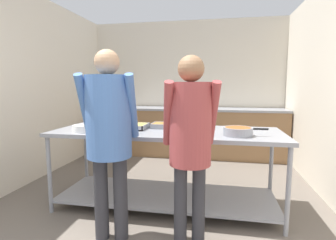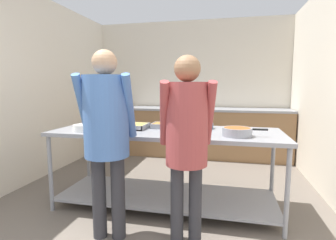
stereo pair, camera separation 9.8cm
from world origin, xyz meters
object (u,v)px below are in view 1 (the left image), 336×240
at_px(serving_tray_roast, 127,126).
at_px(broccoli_bowl, 203,125).
at_px(serving_tray_vegetables, 171,126).
at_px(guest_serving_left, 109,126).
at_px(plate_stack, 83,128).
at_px(water_bottle, 184,100).
at_px(guest_serving_right, 190,132).
at_px(sauce_pan, 238,131).

bearing_deg(serving_tray_roast, broccoli_bowl, 12.00).
distance_m(serving_tray_vegetables, guest_serving_left, 0.97).
xyz_separation_m(broccoli_bowl, guest_serving_left, (-0.74, -0.93, 0.10)).
distance_m(broccoli_bowl, guest_serving_left, 1.20).
bearing_deg(plate_stack, guest_serving_left, -43.03).
bearing_deg(water_bottle, plate_stack, -105.68).
bearing_deg(guest_serving_right, water_bottle, 98.52).
bearing_deg(plate_stack, guest_serving_right, -21.00).
height_order(broccoli_bowl, water_bottle, water_bottle).
bearing_deg(water_bottle, guest_serving_right, -81.48).
xyz_separation_m(broccoli_bowl, guest_serving_right, (-0.05, -0.93, 0.07)).
bearing_deg(sauce_pan, plate_stack, -177.24).
height_order(plate_stack, guest_serving_left, guest_serving_left).
distance_m(serving_tray_roast, serving_tray_vegetables, 0.51).
xyz_separation_m(plate_stack, sauce_pan, (1.60, 0.08, 0.01)).
bearing_deg(plate_stack, water_bottle, 74.32).
xyz_separation_m(serving_tray_vegetables, sauce_pan, (0.73, -0.35, 0.02)).
bearing_deg(serving_tray_vegetables, plate_stack, -153.74).
distance_m(serving_tray_vegetables, water_bottle, 2.18).
height_order(serving_tray_roast, serving_tray_vegetables, same).
xyz_separation_m(sauce_pan, water_bottle, (-0.87, 2.52, 0.16)).
relative_size(plate_stack, serving_tray_vegetables, 0.51).
distance_m(plate_stack, water_bottle, 2.71).
bearing_deg(serving_tray_roast, serving_tray_vegetables, 16.01).
bearing_deg(broccoli_bowl, serving_tray_vegetables, -173.47).
height_order(plate_stack, serving_tray_vegetables, plate_stack).
height_order(guest_serving_right, water_bottle, guest_serving_right).
xyz_separation_m(plate_stack, guest_serving_left, (0.50, -0.46, 0.11)).
bearing_deg(guest_serving_right, sauce_pan, 52.36).
bearing_deg(water_bottle, serving_tray_roast, -98.59).
bearing_deg(serving_tray_vegetables, water_bottle, 93.68).
height_order(serving_tray_roast, water_bottle, water_bottle).
xyz_separation_m(serving_tray_vegetables, guest_serving_right, (0.32, -0.89, 0.09)).
relative_size(serving_tray_roast, guest_serving_right, 0.29).
xyz_separation_m(serving_tray_roast, guest_serving_right, (0.81, -0.75, 0.09)).
distance_m(guest_serving_right, water_bottle, 3.09).
distance_m(serving_tray_vegetables, broccoli_bowl, 0.37).
height_order(serving_tray_roast, sauce_pan, sauce_pan).
distance_m(plate_stack, sauce_pan, 1.60).
height_order(plate_stack, water_bottle, water_bottle).
bearing_deg(serving_tray_vegetables, guest_serving_left, -112.73).
bearing_deg(serving_tray_roast, sauce_pan, -9.86).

